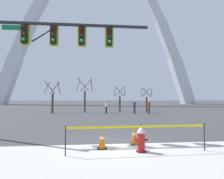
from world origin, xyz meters
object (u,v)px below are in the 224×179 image
at_px(traffic_cone_mid_sidewalk, 134,136).
at_px(pedestrian_walking_left, 135,107).
at_px(traffic_cone_by_hydrant, 102,139).
at_px(pedestrian_standing_center, 106,107).
at_px(fire_hydrant, 141,139).
at_px(pedestrian_walking_right, 149,107).
at_px(monument_arch, 98,32).
at_px(traffic_signal_gantry, 45,48).

relative_size(traffic_cone_mid_sidewalk, pedestrian_walking_left, 0.46).
xyz_separation_m(traffic_cone_by_hydrant, pedestrian_standing_center, (1.12, 15.63, 0.46)).
relative_size(fire_hydrant, pedestrian_walking_right, 0.62).
relative_size(monument_arch, pedestrian_walking_left, 37.59).
bearing_deg(monument_arch, pedestrian_walking_right, -80.89).
distance_m(traffic_cone_by_hydrant, monument_arch, 52.98).
bearing_deg(traffic_cone_mid_sidewalk, pedestrian_walking_left, 77.63).
height_order(traffic_cone_mid_sidewalk, pedestrian_walking_left, pedestrian_walking_left).
relative_size(pedestrian_walking_left, pedestrian_walking_right, 1.00).
height_order(pedestrian_walking_left, pedestrian_standing_center, same).
bearing_deg(traffic_signal_gantry, fire_hydrant, -34.16).
bearing_deg(traffic_cone_by_hydrant, pedestrian_standing_center, 85.89).
distance_m(fire_hydrant, pedestrian_standing_center, 16.15).
xyz_separation_m(traffic_cone_by_hydrant, traffic_signal_gantry, (-2.77, 2.28, 4.05)).
height_order(traffic_cone_mid_sidewalk, monument_arch, monument_arch).
relative_size(fire_hydrant, traffic_signal_gantry, 0.13).
height_order(traffic_cone_by_hydrant, monument_arch, monument_arch).
bearing_deg(pedestrian_walking_right, pedestrian_standing_center, 167.39).
bearing_deg(traffic_signal_gantry, pedestrian_standing_center, 73.76).
bearing_deg(fire_hydrant, traffic_cone_mid_sidewalk, 90.17).
xyz_separation_m(fire_hydrant, traffic_signal_gantry, (-4.13, 2.80, 3.94)).
bearing_deg(fire_hydrant, traffic_cone_by_hydrant, 159.22).
distance_m(traffic_cone_by_hydrant, traffic_cone_mid_sidewalk, 1.47).
xyz_separation_m(traffic_cone_mid_sidewalk, pedestrian_walking_right, (4.80, 13.93, 0.46)).
xyz_separation_m(pedestrian_walking_left, pedestrian_standing_center, (-3.41, 0.58, 0.00)).
height_order(fire_hydrant, pedestrian_walking_left, pedestrian_walking_left).
distance_m(traffic_cone_by_hydrant, pedestrian_standing_center, 15.68).
bearing_deg(monument_arch, traffic_signal_gantry, -94.33).
xyz_separation_m(traffic_signal_gantry, pedestrian_walking_right, (8.93, 12.22, -3.59)).
xyz_separation_m(traffic_cone_mid_sidewalk, monument_arch, (-0.63, 47.81, 21.58)).
relative_size(traffic_cone_by_hydrant, traffic_cone_mid_sidewalk, 1.00).
relative_size(traffic_signal_gantry, monument_arch, 0.13).
bearing_deg(fire_hydrant, monument_arch, 90.74).
distance_m(traffic_cone_mid_sidewalk, pedestrian_walking_left, 14.83).
bearing_deg(traffic_cone_mid_sidewalk, pedestrian_walking_right, 70.98).
distance_m(pedestrian_standing_center, pedestrian_walking_right, 5.16).
distance_m(traffic_signal_gantry, pedestrian_walking_right, 15.55).
relative_size(traffic_cone_mid_sidewalk, pedestrian_standing_center, 0.46).
relative_size(traffic_cone_by_hydrant, pedestrian_walking_left, 0.46).
bearing_deg(pedestrian_standing_center, fire_hydrant, -89.16).
height_order(traffic_cone_by_hydrant, pedestrian_walking_left, pedestrian_walking_left).
xyz_separation_m(traffic_cone_mid_sidewalk, pedestrian_standing_center, (-0.23, 15.06, 0.46)).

